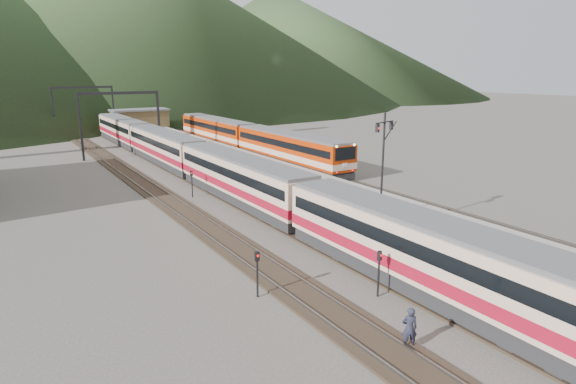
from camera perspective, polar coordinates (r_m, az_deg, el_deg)
track_main at (r=49.77m, az=-11.62°, el=1.92°), size 2.60×200.00×0.23m
track_far at (r=48.32m, az=-17.17°, el=1.21°), size 2.60×200.00×0.23m
track_second at (r=54.71m, az=-0.27°, el=3.30°), size 2.60×200.00×0.23m
platform at (r=50.08m, az=-4.82°, el=2.74°), size 8.00×100.00×1.00m
gantry_near at (r=62.48m, az=-19.27°, el=8.98°), size 9.55×0.25×8.00m
gantry_far at (r=86.98m, az=-23.08°, el=9.89°), size 9.55×0.25×8.00m
station_shed at (r=87.01m, az=-17.14°, el=8.38°), size 9.40×4.40×3.10m
hill_b at (r=241.85m, az=-21.93°, el=19.62°), size 220.00×220.00×75.00m
hill_c at (r=250.63m, az=-1.59°, el=17.48°), size 160.00×160.00×50.00m
main_train at (r=47.44m, az=-10.81°, el=3.66°), size 2.79×76.67×3.41m
second_train at (r=62.28m, az=-4.73°, el=6.39°), size 2.91×39.67×3.56m
signal_mast at (r=31.34m, az=11.21°, el=4.37°), size 2.11×0.83×6.84m
short_signal_a at (r=23.06m, az=10.73°, el=-8.79°), size 0.27×0.23×2.27m
short_signal_b at (r=41.12m, az=-11.33°, el=1.37°), size 0.27×0.24×2.27m
short_signal_c at (r=22.67m, az=-3.68°, el=-8.98°), size 0.25×0.20×2.27m
worker at (r=19.60m, az=14.19°, el=-15.35°), size 0.73×0.65×1.68m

